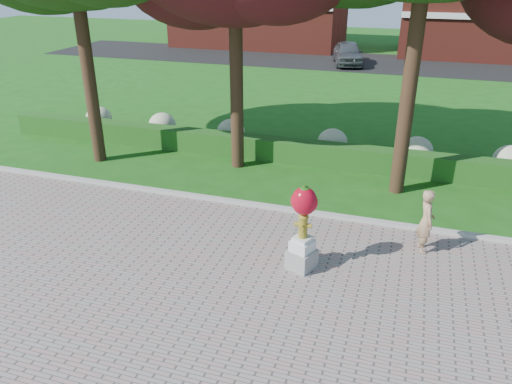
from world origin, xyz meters
TOP-DOWN VIEW (x-y plane):
  - ground at (0.00, 0.00)m, footprint 100.00×100.00m
  - walkway at (0.00, -4.00)m, footprint 40.00×14.00m
  - curb at (0.00, 3.00)m, footprint 40.00×0.18m
  - lawn_hedge at (0.00, 7.00)m, footprint 24.00×0.70m
  - hydrangea_row at (0.57, 8.00)m, footprint 20.10×1.10m
  - street at (0.00, 28.00)m, footprint 50.00×8.00m
  - building_left at (-10.00, 34.00)m, footprint 14.00×8.00m
  - building_right at (8.00, 34.00)m, footprint 12.00×8.00m
  - hydrant_sculpture at (1.66, 0.26)m, footprint 0.75×0.75m
  - woman at (4.34, 1.94)m, footprint 0.54×0.68m
  - parked_car at (-1.22, 26.72)m, footprint 2.93×4.96m

SIDE VIEW (x-z plane):
  - ground at x=0.00m, z-range 0.00..0.00m
  - street at x=0.00m, z-range 0.00..0.02m
  - walkway at x=0.00m, z-range 0.00..0.04m
  - curb at x=0.00m, z-range 0.00..0.15m
  - lawn_hedge at x=0.00m, z-range 0.00..0.80m
  - hydrangea_row at x=0.57m, z-range 0.06..1.04m
  - parked_car at x=-1.22m, z-range 0.02..1.60m
  - woman at x=4.34m, z-range 0.04..1.68m
  - hydrant_sculpture at x=1.66m, z-range 0.10..2.22m
  - building_right at x=8.00m, z-range 0.00..6.40m
  - building_left at x=-10.00m, z-range 0.00..7.00m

